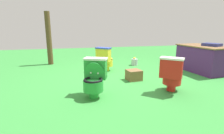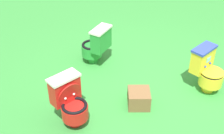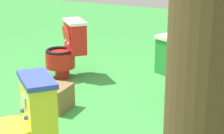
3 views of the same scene
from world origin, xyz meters
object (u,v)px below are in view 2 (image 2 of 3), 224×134
at_px(toilet_green, 96,45).
at_px(toilet_red, 70,101).
at_px(toilet_yellow, 207,70).
at_px(small_crate, 139,98).

bearing_deg(toilet_green, toilet_red, -161.57).
distance_m(toilet_green, toilet_red, 1.54).
relative_size(toilet_yellow, toilet_green, 1.00).
bearing_deg(toilet_green, toilet_yellow, -84.00).
distance_m(toilet_green, small_crate, 1.38).
height_order(toilet_yellow, small_crate, toilet_yellow).
bearing_deg(toilet_red, small_crate, 157.80).
xyz_separation_m(toilet_green, toilet_red, (0.14, 1.54, 0.00)).
xyz_separation_m(toilet_green, small_crate, (-0.80, 1.10, -0.25)).
distance_m(toilet_red, small_crate, 1.06).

